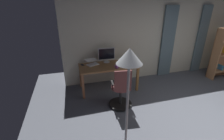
% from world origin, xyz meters
% --- Properties ---
extents(back_room_partition, '(5.88, 0.10, 2.52)m').
position_xyz_m(back_room_partition, '(0.00, -2.79, 1.26)').
color(back_room_partition, beige).
rests_on(back_room_partition, ground).
extents(curtain_left_panel, '(0.36, 0.06, 2.25)m').
position_xyz_m(curtain_left_panel, '(-1.65, -2.68, 1.12)').
color(curtain_left_panel, slate).
rests_on(curtain_left_panel, ground).
extents(curtain_right_panel, '(0.45, 0.06, 2.25)m').
position_xyz_m(curtain_right_panel, '(-0.35, -2.68, 1.12)').
color(curtain_right_panel, slate).
rests_on(curtain_right_panel, ground).
extents(desk, '(1.58, 0.74, 0.73)m').
position_xyz_m(desk, '(1.74, -2.27, 0.64)').
color(desk, olive).
rests_on(desk, ground).
extents(office_chair, '(0.56, 0.56, 1.00)m').
position_xyz_m(office_chair, '(1.67, -1.34, 0.46)').
color(office_chair, black).
rests_on(office_chair, ground).
extents(computer_monitor, '(0.49, 0.18, 0.42)m').
position_xyz_m(computer_monitor, '(1.72, -2.53, 0.96)').
color(computer_monitor, silver).
rests_on(computer_monitor, desk).
extents(computer_keyboard, '(0.40, 0.13, 0.02)m').
position_xyz_m(computer_keyboard, '(1.32, -2.19, 0.74)').
color(computer_keyboard, white).
rests_on(computer_keyboard, desk).
extents(laptop, '(0.41, 0.40, 0.13)m').
position_xyz_m(laptop, '(2.15, -2.46, 0.78)').
color(laptop, white).
rests_on(laptop, desk).
extents(cell_phone_by_monitor, '(0.10, 0.16, 0.01)m').
position_xyz_m(cell_phone_by_monitor, '(2.42, -2.48, 0.73)').
color(cell_phone_by_monitor, '#232328').
rests_on(cell_phone_by_monitor, desk).
extents(mug_coffee, '(0.12, 0.08, 0.09)m').
position_xyz_m(mug_coffee, '(1.57, -2.02, 0.77)').
color(mug_coffee, purple).
rests_on(mug_coffee, desk).
extents(bookshelf, '(0.77, 0.30, 1.62)m').
position_xyz_m(bookshelf, '(-2.02, -2.03, 0.82)').
color(bookshelf, tan).
rests_on(bookshelf, ground).
extents(floor_lamp, '(0.28, 0.28, 1.90)m').
position_xyz_m(floor_lamp, '(2.16, 0.23, 1.52)').
color(floor_lamp, black).
rests_on(floor_lamp, ground).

